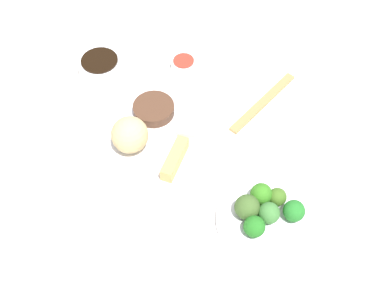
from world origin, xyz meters
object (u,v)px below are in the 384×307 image
Objects in this scene: main_plate at (164,139)px; chopsticks_pair at (263,102)px; broccoli_plate at (267,220)px; soy_sauce_bowl at (101,66)px; sauce_ramekin_sweet_and_sour at (184,65)px.

chopsticks_pair is (-0.21, 0.14, -0.00)m from main_plate.
main_plate is at bearing -103.52° from broccoli_plate.
sauce_ramekin_sweet_and_sour is (-0.11, 0.17, -0.01)m from soy_sauce_bowl.
main_plate is 0.23m from sauce_ramekin_sweet_and_sour.
main_plate is at bearing -33.75° from chopsticks_pair.
soy_sauce_bowl is (-0.17, -0.52, 0.01)m from broccoli_plate.
main_plate is 0.27m from soy_sauce_bowl.
chopsticks_pair is at bearing 88.00° from sauce_ramekin_sweet_and_sour.
main_plate is 0.25m from chopsticks_pair.
soy_sauce_bowl is 1.75× the size of sauce_ramekin_sweet_and_sour.
chopsticks_pair is (-0.10, 0.38, -0.01)m from soy_sauce_bowl.
main_plate is 1.40× the size of broccoli_plate.
chopsticks_pair is (0.01, 0.22, -0.01)m from sauce_ramekin_sweet_and_sour.
sauce_ramekin_sweet_and_sour reaches higher than chopsticks_pair.
chopsticks_pair is (-0.27, -0.14, -0.00)m from broccoli_plate.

